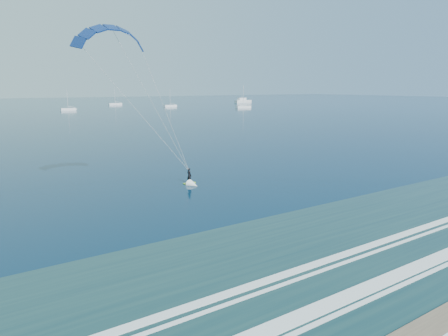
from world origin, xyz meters
name	(u,v)px	position (x,y,z in m)	size (l,w,h in m)	color
kitesurfer_rig	(154,107)	(-6.98, 32.24, 9.65)	(15.76, 6.13, 18.58)	#B5F61D
motor_yacht	(243,101)	(150.10, 231.81, 1.42)	(13.01, 3.47, 5.64)	white
sailboat_3	(68,109)	(20.77, 201.29, 0.67)	(7.11, 2.40, 10.09)	white
sailboat_4	(115,104)	(60.19, 248.26, 0.68)	(8.36, 2.40, 11.42)	white
sailboat_5	(170,106)	(78.79, 205.79, 0.67)	(7.49, 2.40, 10.40)	white
sailboat_6	(243,107)	(107.37, 172.57, 0.69)	(9.25, 2.40, 12.46)	white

